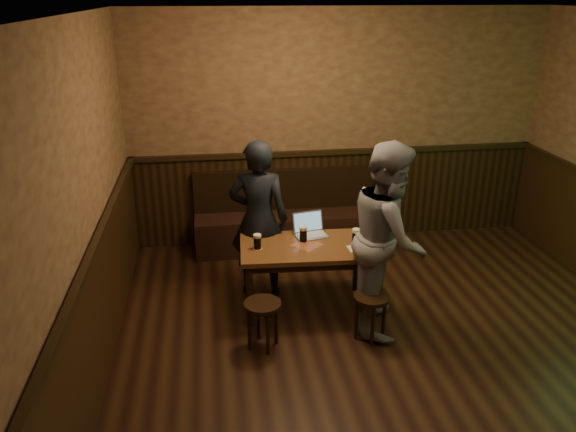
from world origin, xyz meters
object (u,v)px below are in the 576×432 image
Objects in this scene: pub_table at (307,253)px; person_grey at (389,238)px; stool_left at (263,312)px; laptop at (310,229)px; pint_right at (356,237)px; pint_mid at (303,234)px; person_suit at (259,219)px; stool_right at (371,304)px; pint_left at (257,242)px; bench at (286,223)px.

person_grey is at bearing -26.35° from pub_table.
stool_left is 1.10m from laptop.
pint_right is at bearing 49.19° from person_grey.
pint_mid reaches higher than stool_left.
stool_left is 0.93m from pint_mid.
person_suit is (-0.50, 0.13, 0.08)m from laptop.
person_grey is (0.70, -0.47, 0.13)m from pint_mid.
pint_mid is at bearing 164.57° from pint_right.
pint_left is (-0.96, 0.60, 0.41)m from stool_right.
person_grey is at bearing -69.54° from bench.
person_grey reaches higher than stool_left.
pint_mid is (-0.02, -1.36, 0.45)m from bench.
bench is 1.60m from pint_left.
person_grey reaches higher than stool_right.
pint_mid reaches higher than pint_left.
pint_mid is at bearing 73.21° from person_grey.
bench is at bearing -98.48° from person_suit.
laptop is at bearing 60.95° from person_grey.
person_grey reaches higher than person_suit.
person_grey is (0.61, -0.63, 0.15)m from laptop.
pub_table is 0.74× the size of person_grey.
bench reaches higher than stool_left.
pub_table is 8.65× the size of pint_left.
person_suit reaches higher than pint_left.
person_grey reaches higher than laptop.
bench is at bearing 107.51° from pint_right.
stool_left is 1.01× the size of stool_right.
bench is at bearing 76.51° from stool_left.
person_grey is (1.17, 0.23, 0.53)m from stool_left.
pint_right is at bearing 30.23° from stool_left.
bench reaches higher than pub_table.
laptop is at bearing -86.45° from bench.
pint_right is at bearing -72.49° from bench.
laptop is at bearing 178.41° from person_suit.
person_grey is at bearing -57.43° from laptop.
bench is 2.12m from stool_right.
stool_left is 1.10m from person_suit.
pint_mid reaches higher than pub_table.
pint_right is (0.96, 0.56, 0.41)m from stool_left.
person_grey is (0.21, -0.33, 0.12)m from pint_right.
pub_table is 0.29m from laptop.
stool_left is at bearing -91.56° from pint_left.
person_suit is at bearing 153.63° from laptop.
laptop is 0.52m from person_suit.
stool_left is at bearing -149.77° from pint_right.
pint_left is 0.61m from laptop.
person_grey is (0.68, -0.38, 0.30)m from pub_table.
pint_mid is at bearing 12.59° from pint_left.
laptop is (-0.41, 0.86, 0.39)m from stool_right.
person_grey reaches higher than pint_right.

